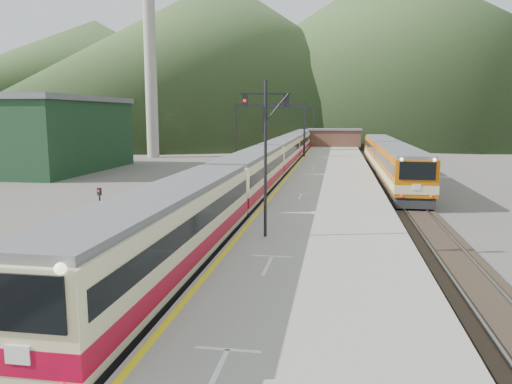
# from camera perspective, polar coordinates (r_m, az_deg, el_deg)

# --- Properties ---
(ground) EXTENTS (400.00, 400.00, 0.00)m
(ground) POSITION_cam_1_polar(r_m,az_deg,el_deg) (14.72, -17.83, -17.85)
(ground) COLOR #47423D
(ground) RESTS_ON ground
(track_main) EXTENTS (2.60, 200.00, 0.23)m
(track_main) POSITION_cam_1_polar(r_m,az_deg,el_deg) (52.40, 2.41, 1.75)
(track_main) COLOR black
(track_main) RESTS_ON ground
(track_far) EXTENTS (2.60, 200.00, 0.23)m
(track_far) POSITION_cam_1_polar(r_m,az_deg,el_deg) (53.23, -2.94, 1.86)
(track_far) COLOR black
(track_far) RESTS_ON ground
(track_second) EXTENTS (2.60, 200.00, 0.23)m
(track_second) POSITION_cam_1_polar(r_m,az_deg,el_deg) (52.29, 15.03, 1.44)
(track_second) COLOR black
(track_second) RESTS_ON ground
(platform) EXTENTS (8.00, 100.00, 1.00)m
(platform) POSITION_cam_1_polar(r_m,az_deg,el_deg) (49.99, 8.52, 1.82)
(platform) COLOR gray
(platform) RESTS_ON ground
(gantry_near) EXTENTS (9.55, 0.25, 8.00)m
(gantry_near) POSITION_cam_1_polar(r_m,az_deg,el_deg) (67.25, 1.57, 8.03)
(gantry_near) COLOR black
(gantry_near) RESTS_ON ground
(gantry_far) EXTENTS (9.55, 0.25, 8.00)m
(gantry_far) POSITION_cam_1_polar(r_m,az_deg,el_deg) (92.08, 3.70, 8.22)
(gantry_far) COLOR black
(gantry_far) RESTS_ON ground
(warehouse) EXTENTS (14.50, 20.50, 8.60)m
(warehouse) POSITION_cam_1_polar(r_m,az_deg,el_deg) (63.68, -23.36, 6.13)
(warehouse) COLOR #133219
(warehouse) RESTS_ON ground
(smokestack) EXTENTS (1.80, 1.80, 30.00)m
(smokestack) POSITION_cam_1_polar(r_m,az_deg,el_deg) (79.32, -11.99, 14.78)
(smokestack) COLOR #9E998E
(smokestack) RESTS_ON ground
(station_shed) EXTENTS (9.40, 4.40, 3.10)m
(station_shed) POSITION_cam_1_polar(r_m,az_deg,el_deg) (89.72, 8.97, 6.19)
(station_shed) COLOR brown
(station_shed) RESTS_ON platform
(hill_a) EXTENTS (180.00, 180.00, 60.00)m
(hill_a) POSITION_cam_1_polar(r_m,az_deg,el_deg) (208.20, -3.68, 15.28)
(hill_a) COLOR #2E4620
(hill_a) RESTS_ON ground
(hill_b) EXTENTS (220.00, 220.00, 75.00)m
(hill_b) POSITION_cam_1_polar(r_m,az_deg,el_deg) (244.76, 15.43, 15.78)
(hill_b) COLOR #2E4620
(hill_b) RESTS_ON ground
(hill_d) EXTENTS (200.00, 200.00, 55.00)m
(hill_d) POSITION_cam_1_polar(r_m,az_deg,el_deg) (282.31, -17.70, 12.67)
(hill_d) COLOR #2E4620
(hill_d) RESTS_ON ground
(main_train) EXTENTS (2.72, 93.34, 3.32)m
(main_train) POSITION_cam_1_polar(r_m,az_deg,el_deg) (55.73, 2.87, 4.05)
(main_train) COLOR beige
(main_train) RESTS_ON track_main
(second_train) EXTENTS (2.86, 38.98, 3.49)m
(second_train) POSITION_cam_1_polar(r_m,az_deg,el_deg) (54.08, 14.90, 3.72)
(second_train) COLOR #B35907
(second_train) RESTS_ON track_second
(signal_mast) EXTENTS (2.16, 0.62, 7.01)m
(signal_mast) POSITION_cam_1_polar(r_m,az_deg,el_deg) (22.29, 1.09, 5.65)
(signal_mast) COLOR black
(signal_mast) RESTS_ON platform
(short_signal_a) EXTENTS (0.25, 0.20, 2.27)m
(short_signal_a) POSITION_cam_1_polar(r_m,az_deg,el_deg) (22.64, -13.69, -4.30)
(short_signal_a) COLOR black
(short_signal_a) RESTS_ON ground
(short_signal_b) EXTENTS (0.27, 0.23, 2.27)m
(short_signal_b) POSITION_cam_1_polar(r_m,az_deg,el_deg) (40.43, -3.50, 1.64)
(short_signal_b) COLOR black
(short_signal_b) RESTS_ON ground
(short_signal_c) EXTENTS (0.25, 0.21, 2.27)m
(short_signal_c) POSITION_cam_1_polar(r_m,az_deg,el_deg) (30.70, -17.42, -1.04)
(short_signal_c) COLOR black
(short_signal_c) RESTS_ON ground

